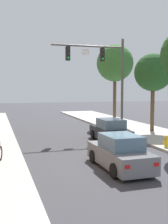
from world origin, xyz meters
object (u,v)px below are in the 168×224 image
Objects in this scene: traffic_signal_mast at (103,68)px; fire_hydrant at (166,141)px; car_lead_black at (110,131)px; street_tree_third at (115,64)px; street_tree_second at (153,73)px; car_following_grey at (120,153)px.

fire_hydrant is (1.55, -6.59, -4.80)m from traffic_signal_mast.
street_tree_third reaches higher than car_lead_black.
traffic_signal_mast is 4.20m from street_tree_second.
traffic_signal_mast is 1.76× the size of car_following_grey.
car_following_grey is 12.15m from street_tree_second.
traffic_signal_mast is 5.97m from street_tree_third.
street_tree_second is at bearing -7.48° from traffic_signal_mast.
fire_hydrant is at bearing -55.70° from car_lead_black.
fire_hydrant is 7.94m from street_tree_second.
car_lead_black is 4.05m from fire_hydrant.
traffic_signal_mast is at bearing 77.33° from car_lead_black.
street_tree_second is (4.15, -0.54, -0.36)m from traffic_signal_mast.
car_following_grey is at bearing -108.72° from car_lead_black.
car_following_grey is 0.54× the size of street_tree_third.
traffic_signal_mast is 1.17× the size of street_tree_second.
traffic_signal_mast reaches higher than car_following_grey.
street_tree_third reaches higher than fire_hydrant.
fire_hydrant is 0.09× the size of street_tree_third.
traffic_signal_mast is at bearing 172.52° from street_tree_second.
car_lead_black is 10.60m from street_tree_third.
traffic_signal_mast is 10.96m from car_following_grey.
street_tree_third is (1.60, 11.59, 5.62)m from fire_hydrant.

